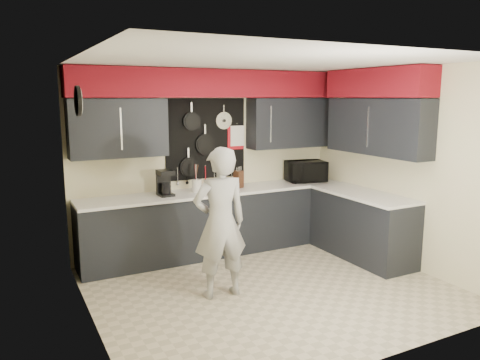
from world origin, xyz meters
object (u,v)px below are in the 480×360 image
microwave (306,171)px  knife_block (239,179)px  person (220,223)px  utensil_crock (197,186)px  coffee_maker (165,182)px

microwave → knife_block: bearing=-170.7°
person → knife_block: bearing=-120.4°
knife_block → utensil_crock: size_ratio=1.40×
coffee_maker → person: size_ratio=0.20×
utensil_crock → person: size_ratio=0.10×
coffee_maker → knife_block: bearing=0.1°
microwave → knife_block: microwave is taller
microwave → knife_block: 1.15m
person → utensil_crock: bearing=-97.8°
knife_block → coffee_maker: size_ratio=0.71×
coffee_maker → person: person is taller
person → microwave: bearing=-143.4°
knife_block → utensil_crock: (-0.66, -0.03, -0.04)m
microwave → utensil_crock: 1.82m
utensil_crock → coffee_maker: coffee_maker is taller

